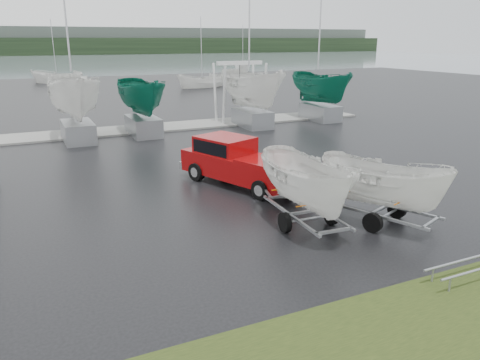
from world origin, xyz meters
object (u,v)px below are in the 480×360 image
pickup_truck (237,160)px  trailer_hitched (386,142)px  boat_hoist (240,83)px  trailer_parked (309,137)px

pickup_truck → trailer_hitched: (2.26, -5.76, 1.67)m
trailer_hitched → boat_hoist: trailer_hitched is taller
pickup_truck → trailer_parked: size_ratio=1.11×
pickup_truck → trailer_hitched: 6.41m
pickup_truck → trailer_parked: (0.04, -4.96, 1.84)m
trailer_parked → trailer_hitched: bearing=-16.5°
trailer_parked → boat_hoist: (6.18, 18.01, -0.11)m
pickup_truck → boat_hoist: 14.56m
pickup_truck → boat_hoist: bearing=43.1°
trailer_hitched → trailer_parked: 2.37m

